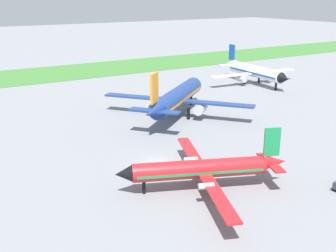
{
  "coord_description": "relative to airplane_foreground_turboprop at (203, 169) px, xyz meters",
  "views": [
    {
      "loc": [
        -30.16,
        -50.61,
        24.21
      ],
      "look_at": [
        5.79,
        6.55,
        3.0
      ],
      "focal_mm": 45.05,
      "sensor_mm": 36.0,
      "label": 1
    }
  ],
  "objects": [
    {
      "name": "airplane_midfield_jet",
      "position": [
        15.73,
        30.09,
        1.16
      ],
      "size": [
        26.71,
        26.22,
        11.22
      ],
      "rotation": [
        0.0,
        0.0,
        0.67
      ],
      "color": "navy",
      "rests_on": "ground_plane"
    },
    {
      "name": "airplane_parked_jet_far",
      "position": [
        52.34,
        46.27,
        0.67
      ],
      "size": [
        27.93,
        27.44,
        9.87
      ],
      "rotation": [
        0.0,
        0.0,
        4.62
      ],
      "color": "white",
      "rests_on": "ground_plane"
    },
    {
      "name": "airplane_foreground_turboprop",
      "position": [
        0.0,
        0.0,
        0.0
      ],
      "size": [
        21.59,
        24.9,
        7.89
      ],
      "rotation": [
        0.0,
        0.0,
        2.75
      ],
      "color": "red",
      "rests_on": "ground_plane"
    },
    {
      "name": "grass_taxiway_strip",
      "position": [
        -0.1,
        92.1,
        -2.85
      ],
      "size": [
        360.0,
        28.0,
        0.08
      ],
      "primitive_type": "cube",
      "color": "#3D7533",
      "rests_on": "ground_plane"
    },
    {
      "name": "ground_plane",
      "position": [
        -0.1,
        10.91,
        -2.89
      ],
      "size": [
        600.0,
        600.0,
        0.0
      ],
      "primitive_type": "plane",
      "color": "gray"
    }
  ]
}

